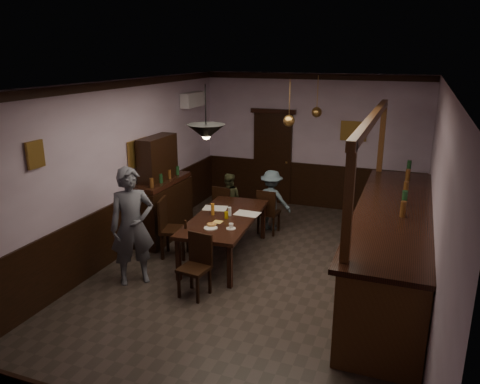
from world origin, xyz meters
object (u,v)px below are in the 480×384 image
at_px(dining_table, 225,220).
at_px(pendant_brass_far, 317,112).
at_px(chair_near, 197,262).
at_px(bar_counter, 392,246).
at_px(pendant_brass_mid, 289,121).
at_px(person_standing, 132,226).
at_px(coffee_cup, 231,226).
at_px(soda_can, 226,215).
at_px(person_seated_left, 228,199).
at_px(person_seated_right, 271,200).
at_px(chair_far_right, 268,210).
at_px(pendant_iron, 206,132).
at_px(chair_side, 170,225).
at_px(chair_far_left, 224,206).
at_px(sideboard, 162,198).

bearing_deg(dining_table, pendant_brass_far, 65.06).
height_order(chair_near, bar_counter, bar_counter).
height_order(dining_table, pendant_brass_mid, pendant_brass_mid).
distance_m(person_standing, pendant_brass_far, 4.30).
xyz_separation_m(coffee_cup, soda_can, (-0.25, 0.42, 0.01)).
relative_size(person_seated_left, person_seated_right, 0.90).
bearing_deg(pendant_brass_far, person_seated_left, -155.90).
xyz_separation_m(dining_table, person_standing, (-0.96, -1.32, 0.23)).
bearing_deg(chair_near, chair_far_right, 92.12).
bearing_deg(person_standing, person_seated_left, 40.30).
bearing_deg(pendant_brass_mid, dining_table, -133.21).
height_order(person_seated_right, pendant_iron, pendant_iron).
distance_m(chair_near, chair_side, 1.46).
distance_m(coffee_cup, soda_can, 0.49).
relative_size(bar_counter, pendant_brass_mid, 5.73).
xyz_separation_m(person_seated_right, bar_counter, (2.38, -1.65, 0.05)).
bearing_deg(pendant_brass_far, soda_can, -113.01).
xyz_separation_m(person_standing, pendant_brass_mid, (1.80, 2.21, 1.39)).
bearing_deg(dining_table, pendant_brass_mid, 46.79).
bearing_deg(pendant_iron, person_seated_right, 83.04).
bearing_deg(chair_near, dining_table, 102.08).
height_order(person_standing, pendant_brass_mid, pendant_brass_mid).
bearing_deg(chair_near, pendant_brass_far, 82.84).
height_order(chair_side, coffee_cup, chair_side).
bearing_deg(chair_side, chair_far_right, -53.01).
distance_m(chair_far_left, chair_far_right, 0.90).
bearing_deg(sideboard, pendant_brass_mid, 11.10).
bearing_deg(pendant_iron, coffee_cup, 50.16).
bearing_deg(chair_far_left, coffee_cup, 120.64).
relative_size(person_seated_right, pendant_brass_mid, 1.50).
bearing_deg(soda_can, chair_far_left, 114.68).
bearing_deg(chair_near, sideboard, 139.50).
relative_size(person_standing, soda_can, 15.21).
bearing_deg(chair_far_right, pendant_brass_mid, 141.91).
bearing_deg(dining_table, person_seated_left, 110.07).
bearing_deg(pendant_brass_far, bar_counter, -53.66).
distance_m(person_seated_right, bar_counter, 2.90).
bearing_deg(coffee_cup, soda_can, 117.40).
distance_m(dining_table, chair_near, 1.34).
xyz_separation_m(chair_near, pendant_brass_mid, (0.73, 2.21, 1.79)).
bearing_deg(dining_table, sideboard, 163.53).
distance_m(bar_counter, pendant_brass_mid, 2.69).
bearing_deg(person_seated_left, coffee_cup, 101.35).
bearing_deg(dining_table, chair_far_right, 74.80).
xyz_separation_m(person_seated_left, soda_can, (0.61, -1.59, 0.27)).
bearing_deg(bar_counter, person_seated_left, 154.16).
height_order(chair_side, soda_can, chair_side).
relative_size(person_seated_right, sideboard, 0.62).
height_order(chair_side, person_seated_left, person_seated_left).
distance_m(chair_far_right, person_seated_right, 0.30).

